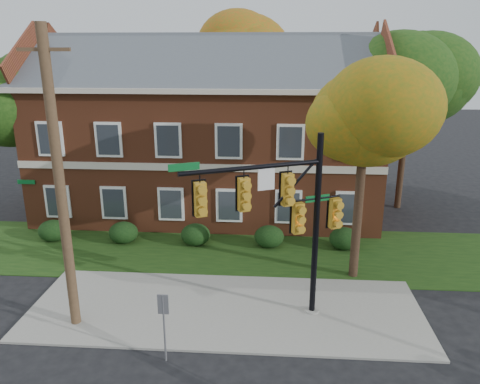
# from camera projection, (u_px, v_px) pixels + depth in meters

# --- Properties ---
(ground) EXTENTS (120.00, 120.00, 0.00)m
(ground) POSITION_uv_depth(u_px,v_px,m) (222.00, 326.00, 15.86)
(ground) COLOR black
(ground) RESTS_ON ground
(sidewalk) EXTENTS (14.00, 5.00, 0.08)m
(sidewalk) POSITION_uv_depth(u_px,v_px,m) (225.00, 309.00, 16.80)
(sidewalk) COLOR gray
(sidewalk) RESTS_ON ground
(grass_strip) EXTENTS (30.00, 6.00, 0.04)m
(grass_strip) POSITION_uv_depth(u_px,v_px,m) (236.00, 252.00, 21.57)
(grass_strip) COLOR #193811
(grass_strip) RESTS_ON ground
(apartment_building) EXTENTS (18.80, 8.80, 9.74)m
(apartment_building) POSITION_uv_depth(u_px,v_px,m) (209.00, 124.00, 25.91)
(apartment_building) COLOR brown
(apartment_building) RESTS_ON ground
(hedge_far_left) EXTENTS (1.40, 1.26, 1.05)m
(hedge_far_left) POSITION_uv_depth(u_px,v_px,m) (53.00, 231.00, 22.70)
(hedge_far_left) COLOR black
(hedge_far_left) RESTS_ON ground
(hedge_left) EXTENTS (1.40, 1.26, 1.05)m
(hedge_left) POSITION_uv_depth(u_px,v_px,m) (123.00, 233.00, 22.46)
(hedge_left) COLOR black
(hedge_left) RESTS_ON ground
(hedge_center) EXTENTS (1.40, 1.26, 1.05)m
(hedge_center) POSITION_uv_depth(u_px,v_px,m) (196.00, 235.00, 22.22)
(hedge_center) COLOR black
(hedge_center) RESTS_ON ground
(hedge_right) EXTENTS (1.40, 1.26, 1.05)m
(hedge_right) POSITION_uv_depth(u_px,v_px,m) (269.00, 237.00, 21.99)
(hedge_right) COLOR black
(hedge_right) RESTS_ON ground
(hedge_far_right) EXTENTS (1.40, 1.26, 1.05)m
(hedge_far_right) POSITION_uv_depth(u_px,v_px,m) (344.00, 239.00, 21.75)
(hedge_far_right) COLOR black
(hedge_far_right) RESTS_ON ground
(tree_near_right) EXTENTS (4.50, 4.25, 8.58)m
(tree_near_right) POSITION_uv_depth(u_px,v_px,m) (372.00, 115.00, 17.21)
(tree_near_right) COLOR black
(tree_near_right) RESTS_ON ground
(tree_left_rear) EXTENTS (5.40, 5.10, 8.88)m
(tree_left_rear) POSITION_uv_depth(u_px,v_px,m) (25.00, 93.00, 25.00)
(tree_left_rear) COLOR black
(tree_left_rear) RESTS_ON ground
(tree_right_rear) EXTENTS (6.30, 5.95, 10.62)m
(tree_right_rear) POSITION_uv_depth(u_px,v_px,m) (419.00, 65.00, 25.02)
(tree_right_rear) COLOR black
(tree_right_rear) RESTS_ON ground
(tree_far_rear) EXTENTS (6.84, 6.46, 11.52)m
(tree_far_rear) POSITION_uv_depth(u_px,v_px,m) (242.00, 50.00, 32.14)
(tree_far_rear) COLOR black
(tree_far_rear) RESTS_ON ground
(traffic_signal) EXTENTS (5.35, 2.52, 6.47)m
(traffic_signal) POSITION_uv_depth(u_px,v_px,m) (285.00, 211.00, 15.05)
(traffic_signal) COLOR gray
(traffic_signal) RESTS_ON ground
(utility_pole) EXTENTS (1.52, 0.35, 9.75)m
(utility_pole) POSITION_uv_depth(u_px,v_px,m) (60.00, 185.00, 14.52)
(utility_pole) COLOR #4B3723
(utility_pole) RESTS_ON ground
(sign_post) EXTENTS (0.33, 0.06, 2.24)m
(sign_post) POSITION_uv_depth(u_px,v_px,m) (164.00, 316.00, 13.66)
(sign_post) COLOR slate
(sign_post) RESTS_ON ground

